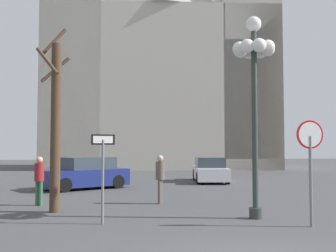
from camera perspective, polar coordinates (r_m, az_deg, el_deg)
name	(u,v)px	position (r m, az deg, el deg)	size (l,w,h in m)	color
cathedral	(161,58)	(39.20, -1.00, 9.58)	(21.86, 11.85, 31.22)	#BCB5A5
stop_sign	(310,153)	(10.74, 19.50, -3.59)	(0.72, 0.09, 2.66)	slate
one_way_arrow_sign	(103,167)	(10.63, -9.23, -5.73)	(0.61, 0.16, 2.32)	slate
street_lamp	(254,68)	(11.78, 12.09, 8.04)	(1.23, 1.23, 5.71)	#2D3833
bare_tree	(55,122)	(12.90, -15.67, 0.58)	(0.98, 1.19, 5.83)	#473323
parked_car_near_white	(210,170)	(23.48, 5.98, -6.25)	(2.31, 4.54, 1.40)	silver
parked_car_far_navy	(85,174)	(19.79, -11.66, -6.67)	(4.40, 3.64, 1.50)	navy
pedestrian_walking	(39,176)	(14.53, -17.79, -6.74)	(0.32, 0.32, 1.66)	#33663F
pedestrian_standing	(160,174)	(14.26, -1.13, -6.85)	(0.32, 0.32, 1.70)	#594C47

